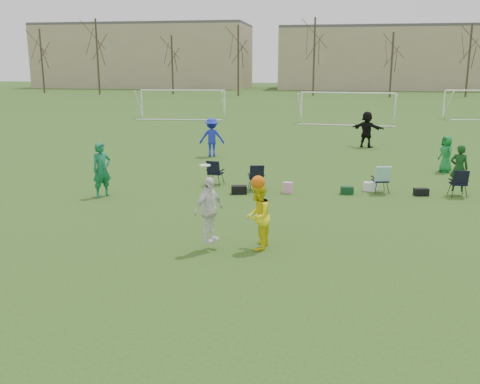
% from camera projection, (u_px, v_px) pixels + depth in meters
% --- Properties ---
extents(ground, '(260.00, 260.00, 0.00)m').
position_uv_depth(ground, '(210.00, 264.00, 12.54)').
color(ground, '#2C4C17').
rests_on(ground, ground).
extents(fielder_green_near, '(0.80, 0.84, 1.93)m').
position_uv_depth(fielder_green_near, '(102.00, 170.00, 18.72)').
color(fielder_green_near, '#136A44').
rests_on(fielder_green_near, ground).
extents(fielder_blue, '(1.37, 0.95, 1.95)m').
position_uv_depth(fielder_blue, '(212.00, 137.00, 27.05)').
color(fielder_blue, '#1A2AC3').
rests_on(fielder_blue, ground).
extents(fielder_green_far, '(0.77, 0.92, 1.61)m').
position_uv_depth(fielder_green_far, '(446.00, 154.00, 23.03)').
color(fielder_green_far, '#157732').
rests_on(fielder_green_far, ground).
extents(fielder_black, '(1.94, 1.41, 2.03)m').
position_uv_depth(fielder_black, '(367.00, 129.00, 30.01)').
color(fielder_black, black).
rests_on(fielder_black, ground).
extents(center_contest, '(1.97, 1.22, 2.17)m').
position_uv_depth(center_contest, '(238.00, 213.00, 13.33)').
color(center_contest, white).
rests_on(center_contest, ground).
extents(sideline_setup, '(9.57, 1.94, 1.82)m').
position_uv_depth(sideline_setup, '(352.00, 177.00, 19.53)').
color(sideline_setup, '#103B14').
rests_on(sideline_setup, ground).
extents(goal_left, '(7.39, 0.76, 2.46)m').
position_uv_depth(goal_left, '(183.00, 96.00, 46.31)').
color(goal_left, white).
rests_on(goal_left, ground).
extents(goal_mid, '(7.40, 0.63, 2.46)m').
position_uv_depth(goal_mid, '(348.00, 99.00, 42.15)').
color(goal_mid, white).
rests_on(goal_mid, ground).
extents(tree_line, '(110.28, 3.28, 11.40)m').
position_uv_depth(tree_line, '(315.00, 61.00, 78.33)').
color(tree_line, '#382B21').
rests_on(tree_line, ground).
extents(building_row, '(126.00, 16.00, 13.00)m').
position_uv_depth(building_row, '(354.00, 57.00, 102.17)').
color(building_row, tan).
rests_on(building_row, ground).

